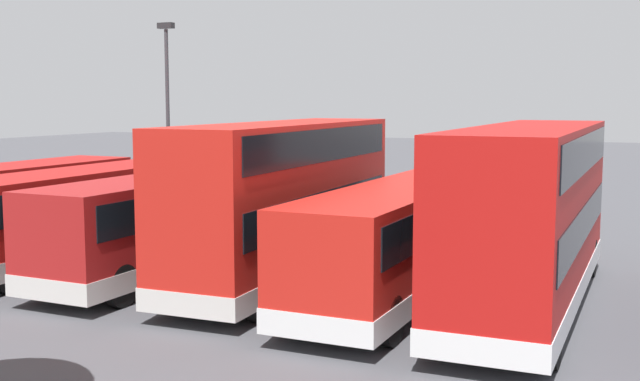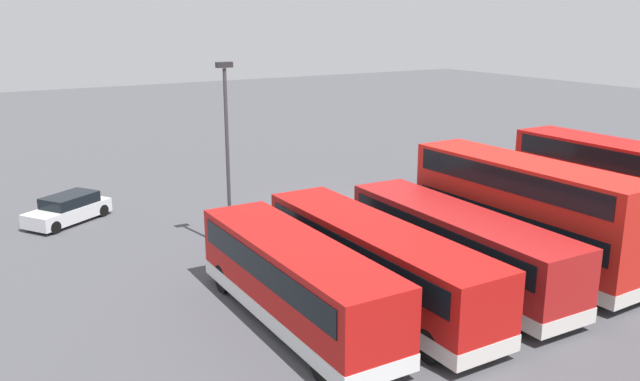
% 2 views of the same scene
% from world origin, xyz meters
% --- Properties ---
extents(ground_plane, '(140.00, 140.00, 0.00)m').
position_xyz_m(ground_plane, '(0.00, 0.00, 0.00)').
color(ground_plane, '#47474C').
extents(bus_double_decker_near_end, '(2.72, 11.67, 4.55)m').
position_xyz_m(bus_double_decker_near_end, '(-8.75, 12.03, 2.45)').
color(bus_double_decker_near_end, '#B71411').
rests_on(bus_double_decker_near_end, ground).
extents(bus_single_deck_second, '(2.71, 11.86, 2.95)m').
position_xyz_m(bus_single_deck_second, '(-5.51, 11.85, 1.62)').
color(bus_single_deck_second, red).
rests_on(bus_single_deck_second, ground).
extents(bus_double_decker_third, '(2.88, 10.72, 4.55)m').
position_xyz_m(bus_double_decker_third, '(-1.93, 11.99, 2.45)').
color(bus_double_decker_third, red).
rests_on(bus_double_decker_third, ground).
extents(bus_single_deck_fourth, '(2.78, 11.12, 2.95)m').
position_xyz_m(bus_single_deck_fourth, '(1.66, 11.99, 1.62)').
color(bus_single_deck_fourth, '#A51919').
rests_on(bus_single_deck_fourth, ground).
extents(bus_single_deck_fifth, '(2.64, 11.77, 2.95)m').
position_xyz_m(bus_single_deck_fifth, '(5.41, 11.75, 1.62)').
color(bus_single_deck_fifth, '#B71411').
rests_on(bus_single_deck_fifth, ground).
extents(bus_single_deck_sixth, '(2.65, 10.36, 2.95)m').
position_xyz_m(bus_single_deck_sixth, '(8.77, 11.79, 1.62)').
color(bus_single_deck_sixth, '#B71411').
rests_on(bus_single_deck_sixth, ground).
extents(car_hatchback_silver, '(4.68, 3.90, 1.43)m').
position_xyz_m(car_hatchback_silver, '(13.28, -4.20, 0.70)').
color(car_hatchback_silver, silver).
rests_on(car_hatchback_silver, ground).
extents(lamp_post_tall, '(0.70, 0.30, 8.39)m').
position_xyz_m(lamp_post_tall, '(7.73, 3.74, 4.88)').
color(lamp_post_tall, '#38383D').
rests_on(lamp_post_tall, ground).
extents(waste_bin_yellow, '(0.60, 0.60, 0.95)m').
position_xyz_m(waste_bin_yellow, '(-4.08, 3.75, 0.47)').
color(waste_bin_yellow, '#197F33').
rests_on(waste_bin_yellow, ground).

